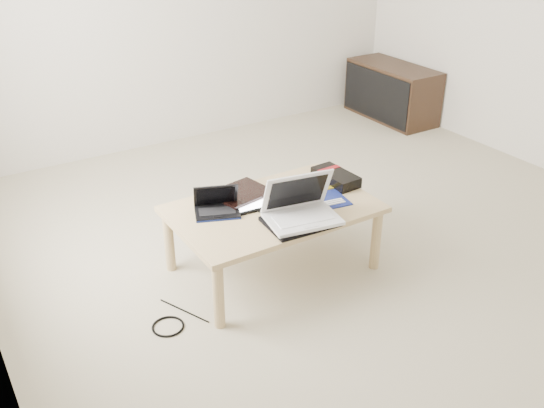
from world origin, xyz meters
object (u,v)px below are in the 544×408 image
media_cabinet (391,92)px  white_laptop (301,209)px  coffee_table (273,214)px  netbook (217,207)px  gpu_box (336,177)px

media_cabinet → white_laptop: white_laptop is taller
coffee_table → media_cabinet: size_ratio=1.22×
netbook → gpu_box: (0.77, -0.04, -0.00)m
white_laptop → netbook: bearing=135.3°
white_laptop → gpu_box: white_laptop is taller
netbook → coffee_table: bearing=-19.9°
coffee_table → media_cabinet: (2.30, 1.59, -0.10)m
coffee_table → gpu_box: 0.49m
coffee_table → white_laptop: bearing=-80.7°
gpu_box → media_cabinet: bearing=39.9°
media_cabinet → gpu_box: 2.38m
media_cabinet → netbook: netbook is taller
netbook → gpu_box: size_ratio=0.94×
coffee_table → gpu_box: (0.48, 0.07, 0.08)m
netbook → white_laptop: (0.32, -0.32, 0.04)m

